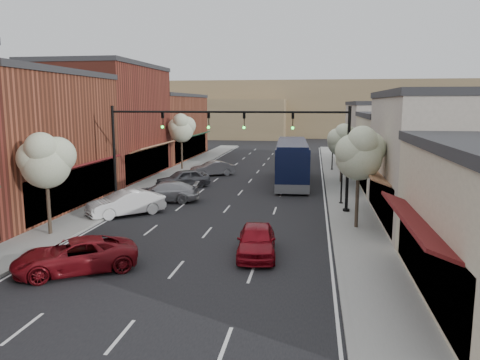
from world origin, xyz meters
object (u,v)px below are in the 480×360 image
at_px(tree_right_far, 343,139).
at_px(tree_right_near, 360,152).
at_px(parked_car_b, 126,203).
at_px(parked_car_e, 212,169).
at_px(red_hatchback, 257,240).
at_px(parked_car_a, 75,256).
at_px(lamp_post_far, 333,143).
at_px(parked_car_c, 164,192).
at_px(tree_left_far, 182,128).
at_px(parked_car_d, 183,179).
at_px(lamp_post_near, 342,163).
at_px(coach_bus, 292,162).
at_px(signal_mast_right, 311,143).
at_px(tree_left_near, 46,159).
at_px(signal_mast_left, 146,141).

bearing_deg(tree_right_far, tree_right_near, -90.00).
distance_m(parked_car_b, parked_car_e, 17.52).
height_order(red_hatchback, parked_car_a, red_hatchback).
bearing_deg(parked_car_b, lamp_post_far, 105.36).
relative_size(tree_right_near, parked_car_c, 1.16).
relative_size(tree_left_far, parked_car_d, 1.32).
height_order(lamp_post_near, parked_car_e, lamp_post_near).
distance_m(parked_car_d, parked_car_e, 7.16).
distance_m(coach_bus, red_hatchback, 20.85).
bearing_deg(parked_car_d, parked_car_b, -42.90).
relative_size(signal_mast_right, parked_car_c, 1.60).
bearing_deg(parked_car_c, coach_bus, 129.36).
height_order(lamp_post_far, red_hatchback, lamp_post_far).
bearing_deg(lamp_post_near, tree_left_far, 136.11).
distance_m(tree_left_near, coach_bus, 22.93).
distance_m(tree_right_near, parked_car_b, 14.94).
xyz_separation_m(signal_mast_right, parked_car_a, (-9.82, -12.89, -3.91)).
relative_size(lamp_post_far, parked_car_a, 0.86).
bearing_deg(tree_right_far, lamp_post_near, -93.31).
distance_m(tree_right_far, parked_car_e, 13.24).
height_order(red_hatchback, parked_car_b, parked_car_b).
height_order(tree_right_near, tree_right_far, tree_right_near).
xyz_separation_m(signal_mast_right, lamp_post_near, (2.18, 2.50, -1.62)).
distance_m(lamp_post_near, lamp_post_far, 17.50).
relative_size(tree_right_near, tree_left_far, 0.97).
height_order(tree_right_far, tree_left_far, tree_left_far).
xyz_separation_m(parked_car_a, parked_car_d, (-1.03, 20.42, 0.07)).
relative_size(red_hatchback, parked_car_d, 0.95).
distance_m(lamp_post_far, parked_car_b, 26.78).
relative_size(lamp_post_near, parked_car_d, 0.96).
bearing_deg(tree_left_far, red_hatchback, -67.35).
relative_size(lamp_post_near, parked_car_a, 0.86).
bearing_deg(signal_mast_right, parked_car_c, 170.88).
height_order(lamp_post_far, coach_bus, lamp_post_far).
xyz_separation_m(lamp_post_near, coach_bus, (-3.91, 8.77, -1.02)).
xyz_separation_m(signal_mast_left, parked_car_d, (0.40, 7.53, -3.83)).
xyz_separation_m(lamp_post_near, red_hatchback, (-4.59, -12.04, -2.25)).
xyz_separation_m(signal_mast_left, parked_car_c, (0.61, 1.71, -3.87)).
relative_size(lamp_post_near, parked_car_c, 0.86).
xyz_separation_m(coach_bus, parked_car_a, (-8.09, -24.16, -1.27)).
distance_m(tree_left_near, parked_car_a, 7.22).
xyz_separation_m(tree_left_far, parked_car_e, (4.05, -3.32, -3.88)).
relative_size(red_hatchback, parked_car_a, 0.86).
distance_m(tree_right_near, tree_left_far, 27.56).
height_order(signal_mast_right, parked_car_e, signal_mast_right).
relative_size(coach_bus, parked_car_b, 2.57).
xyz_separation_m(lamp_post_near, parked_car_e, (-12.00, 12.12, -2.29)).
distance_m(tree_left_far, coach_bus, 14.10).
xyz_separation_m(signal_mast_right, tree_left_near, (-13.87, -8.05, -0.40)).
height_order(tree_right_far, lamp_post_far, tree_right_far).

